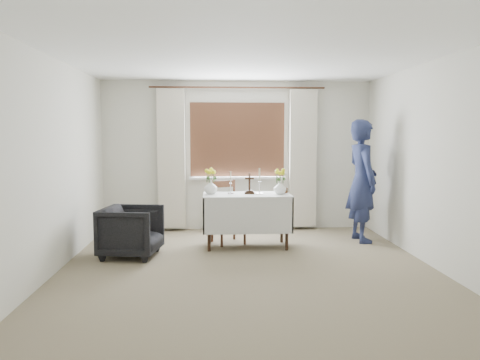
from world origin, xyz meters
name	(u,v)px	position (x,y,z in m)	size (l,w,h in m)	color
ground	(248,271)	(0.00, 0.00, 0.00)	(5.00, 5.00, 0.00)	gray
altar_table	(247,220)	(0.07, 1.20, 0.38)	(1.24, 0.64, 0.76)	silver
wooden_chair	(228,212)	(-0.19, 1.44, 0.46)	(0.43, 0.43, 0.93)	#5A301E
armchair	(131,231)	(-1.49, 0.75, 0.34)	(0.72, 0.74, 0.67)	black
person	(362,181)	(1.82, 1.47, 0.92)	(0.67, 0.44, 1.83)	navy
radiator	(238,212)	(0.00, 2.42, 0.30)	(1.10, 0.10, 0.60)	silver
wooden_cross	(249,183)	(0.11, 1.23, 0.91)	(0.14, 0.10, 0.30)	black
candlestick_left	(231,183)	(-0.16, 1.21, 0.92)	(0.09, 0.09, 0.32)	silver
candlestick_right	(259,181)	(0.25, 1.20, 0.95)	(0.11, 0.11, 0.37)	silver
flower_vase_left	(211,187)	(-0.45, 1.24, 0.86)	(0.19, 0.19, 0.20)	white
flower_vase_right	(280,188)	(0.54, 1.17, 0.86)	(0.18, 0.18, 0.19)	white
wicker_basket	(282,190)	(0.59, 1.35, 0.80)	(0.18, 0.18, 0.07)	brown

